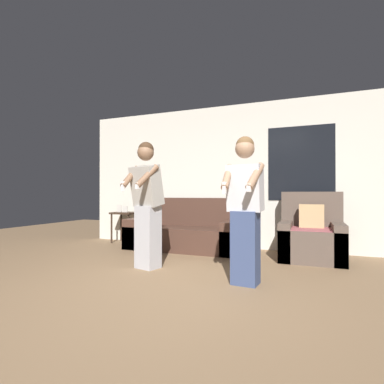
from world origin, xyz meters
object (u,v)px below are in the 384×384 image
(armchair, at_px, (311,237))
(person_right, at_px, (245,208))
(couch, at_px, (186,232))
(person_left, at_px, (147,203))
(side_table, at_px, (124,217))

(armchair, height_order, person_right, person_right)
(person_right, bearing_deg, armchair, 66.91)
(couch, bearing_deg, armchair, -3.21)
(person_left, distance_m, person_right, 1.41)
(couch, relative_size, person_left, 1.23)
(couch, xyz_separation_m, side_table, (-1.48, 0.20, 0.22))
(couch, xyz_separation_m, armchair, (2.15, -0.12, 0.04))
(couch, bearing_deg, person_right, -50.54)
(person_right, bearing_deg, side_table, 146.24)
(couch, distance_m, person_left, 1.65)
(armchair, height_order, person_left, person_left)
(couch, relative_size, person_right, 1.27)
(couch, bearing_deg, person_left, -87.82)
(armchair, xyz_separation_m, side_table, (-3.64, 0.32, 0.18))
(armchair, distance_m, side_table, 3.65)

